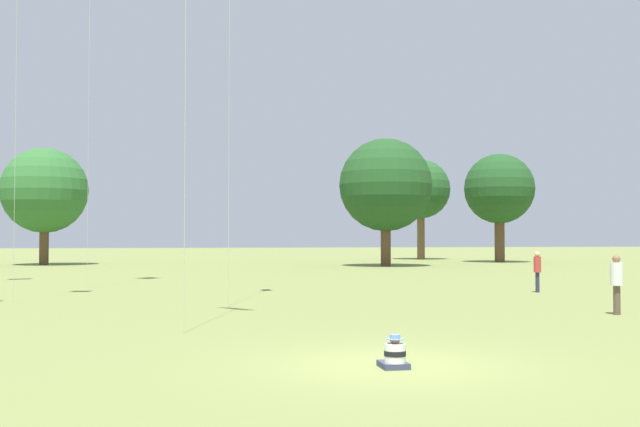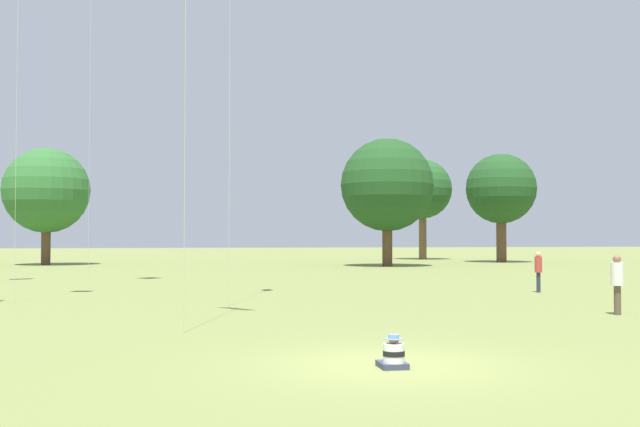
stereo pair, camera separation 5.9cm
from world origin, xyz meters
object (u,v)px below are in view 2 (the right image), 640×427
seated_toddler (393,355)px  distant_tree_0 (422,190)px  person_standing_3 (617,279)px  distant_tree_2 (47,191)px  distant_tree_3 (501,189)px  distant_tree_1 (387,185)px  person_standing_4 (538,268)px

seated_toddler → distant_tree_0: 63.66m
person_standing_3 → distant_tree_2: distant_tree_2 is taller
seated_toddler → distant_tree_3: distant_tree_3 is taller
distant_tree_1 → distant_tree_2: (-26.22, 7.69, -0.26)m
person_standing_4 → distant_tree_3: distant_tree_3 is taller
person_standing_4 → distant_tree_1: 28.03m
distant_tree_3 → distant_tree_2: bearing=179.0°
distant_tree_0 → distant_tree_3: 10.48m
person_standing_3 → person_standing_4: bearing=81.4°
person_standing_4 → person_standing_3: bearing=16.5°
person_standing_4 → distant_tree_3: 37.67m
distant_tree_1 → person_standing_3: bearing=-95.4°
person_standing_4 → distant_tree_1: distant_tree_1 is taller
seated_toddler → person_standing_4: person_standing_4 is taller
distant_tree_1 → distant_tree_3: 14.35m
distant_tree_1 → distant_tree_2: distant_tree_1 is taller
person_standing_3 → person_standing_4: 8.71m
person_standing_3 → person_standing_4: person_standing_3 is taller
distant_tree_1 → distant_tree_3: distant_tree_1 is taller
distant_tree_0 → distant_tree_3: (4.10, -9.63, -0.53)m
person_standing_3 → person_standing_4: (1.90, 8.50, -0.02)m
seated_toddler → person_standing_3: size_ratio=0.34×
distant_tree_2 → seated_toddler: bearing=-74.5°
distant_tree_1 → seated_toddler: bearing=-105.7°
person_standing_3 → distant_tree_1: distant_tree_1 is taller
person_standing_3 → person_standing_4: size_ratio=1.04×
seated_toddler → person_standing_4: bearing=55.9°
person_standing_3 → distant_tree_3: distant_tree_3 is taller
person_standing_4 → distant_tree_1: size_ratio=0.17×
person_standing_4 → distant_tree_0: bearing=-163.5°
person_standing_3 → distant_tree_0: distant_tree_0 is taller
distant_tree_2 → distant_tree_1: bearing=-16.3°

